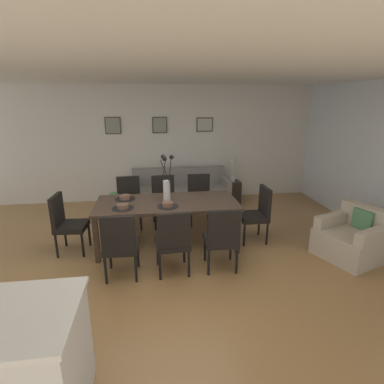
{
  "coord_description": "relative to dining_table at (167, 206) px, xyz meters",
  "views": [
    {
      "loc": [
        -0.18,
        -3.75,
        2.26
      ],
      "look_at": [
        0.43,
        0.71,
        0.89
      ],
      "focal_mm": 28.25,
      "sensor_mm": 36.0,
      "label": 1
    }
  ],
  "objects": [
    {
      "name": "table_lamp",
      "position": [
        1.56,
        1.88,
        0.22
      ],
      "size": [
        0.22,
        0.22,
        0.51
      ],
      "color": "beige",
      "rests_on": "side_table"
    },
    {
      "name": "dining_chair_head_west",
      "position": [
        -1.54,
        -0.02,
        -0.16
      ],
      "size": [
        0.47,
        0.47,
        0.92
      ],
      "color": "black",
      "rests_on": "ground"
    },
    {
      "name": "ground_plane",
      "position": [
        -0.04,
        -0.74,
        -0.67
      ],
      "size": [
        9.0,
        9.0,
        0.0
      ],
      "primitive_type": "plane",
      "color": "olive"
    },
    {
      "name": "dining_chair_mid_left",
      "position": [
        0.68,
        -0.87,
        -0.16
      ],
      "size": [
        0.46,
        0.46,
        0.92
      ],
      "color": "black",
      "rests_on": "ground"
    },
    {
      "name": "ceiling_panel",
      "position": [
        -0.04,
        -0.34,
        1.97
      ],
      "size": [
        9.0,
        7.2,
        0.08
      ],
      "primitive_type": "cube",
      "color": "white"
    },
    {
      "name": "sofa",
      "position": [
        0.4,
        1.91,
        -0.4
      ],
      "size": [
        2.1,
        0.84,
        0.8
      ],
      "color": "gray",
      "rests_on": "ground"
    },
    {
      "name": "dining_chair_far_right",
      "position": [
        -0.01,
        0.89,
        -0.16
      ],
      "size": [
        0.47,
        0.47,
        0.92
      ],
      "color": "black",
      "rests_on": "ground"
    },
    {
      "name": "armchair",
      "position": [
        2.71,
        -0.75,
        -0.39
      ],
      "size": [
        1.03,
        1.03,
        0.75
      ],
      "color": "#B7A893",
      "rests_on": "ground"
    },
    {
      "name": "dining_chair_near_left",
      "position": [
        -0.66,
        -0.89,
        -0.16
      ],
      "size": [
        0.45,
        0.45,
        0.92
      ],
      "color": "black",
      "rests_on": "ground"
    },
    {
      "name": "bowl_far_left",
      "position": [
        0.0,
        -0.22,
        0.11
      ],
      "size": [
        0.17,
        0.17,
        0.07
      ],
      "color": "brown",
      "rests_on": "dining_table"
    },
    {
      "name": "framed_picture_center",
      "position": [
        0.0,
        2.44,
        1.06
      ],
      "size": [
        0.33,
        0.03,
        0.36
      ],
      "color": "#473828"
    },
    {
      "name": "back_wall_panel",
      "position": [
        -0.04,
        2.51,
        0.63
      ],
      "size": [
        9.0,
        0.1,
        2.6
      ],
      "primitive_type": "cube",
      "color": "silver",
      "rests_on": "ground"
    },
    {
      "name": "side_table",
      "position": [
        1.56,
        1.88,
        -0.41
      ],
      "size": [
        0.36,
        0.36,
        0.52
      ],
      "primitive_type": "cube",
      "color": "black",
      "rests_on": "ground"
    },
    {
      "name": "centerpiece_vase",
      "position": [
        0.0,
        0.0,
        0.35
      ],
      "size": [
        0.21,
        0.23,
        0.73
      ],
      "color": "silver",
      "rests_on": "dining_table"
    },
    {
      "name": "bowl_near_right",
      "position": [
        -0.66,
        0.22,
        0.11
      ],
      "size": [
        0.17,
        0.17,
        0.07
      ],
      "color": "brown",
      "rests_on": "dining_table"
    },
    {
      "name": "dining_chair_near_right",
      "position": [
        -0.65,
        0.9,
        -0.16
      ],
      "size": [
        0.47,
        0.47,
        0.92
      ],
      "color": "black",
      "rests_on": "ground"
    },
    {
      "name": "placemat_near_right",
      "position": [
        -0.66,
        0.22,
        0.07
      ],
      "size": [
        0.32,
        0.32,
        0.01
      ],
      "primitive_type": "cylinder",
      "color": "black",
      "rests_on": "dining_table"
    },
    {
      "name": "placemat_near_left",
      "position": [
        -0.66,
        -0.22,
        0.07
      ],
      "size": [
        0.32,
        0.32,
        0.01
      ],
      "primitive_type": "cylinder",
      "color": "black",
      "rests_on": "dining_table"
    },
    {
      "name": "framed_picture_right",
      "position": [
        1.02,
        2.44,
        1.06
      ],
      "size": [
        0.38,
        0.03,
        0.32
      ],
      "color": "#473828"
    },
    {
      "name": "dining_chair_head_east",
      "position": [
        1.48,
        -0.03,
        -0.16
      ],
      "size": [
        0.44,
        0.44,
        0.92
      ],
      "color": "black",
      "rests_on": "ground"
    },
    {
      "name": "placemat_far_left",
      "position": [
        0.0,
        -0.22,
        0.07
      ],
      "size": [
        0.32,
        0.32,
        0.01
      ],
      "primitive_type": "cylinder",
      "color": "black",
      "rests_on": "dining_table"
    },
    {
      "name": "framed_picture_left",
      "position": [
        -1.02,
        2.44,
        1.06
      ],
      "size": [
        0.35,
        0.03,
        0.37
      ],
      "color": "#473828"
    },
    {
      "name": "dining_chair_far_left",
      "position": [
        0.02,
        -0.87,
        -0.16
      ],
      "size": [
        0.46,
        0.46,
        0.92
      ],
      "color": "black",
      "rests_on": "ground"
    },
    {
      "name": "dining_table",
      "position": [
        0.0,
        0.0,
        0.0
      ],
      "size": [
        2.2,
        0.97,
        0.74
      ],
      "color": "#3D2D23",
      "rests_on": "ground"
    },
    {
      "name": "bowl_near_left",
      "position": [
        -0.66,
        -0.22,
        0.11
      ],
      "size": [
        0.17,
        0.17,
        0.07
      ],
      "color": "brown",
      "rests_on": "dining_table"
    },
    {
      "name": "potted_plant",
      "position": [
        -0.96,
        0.9,
        -0.3
      ],
      "size": [
        0.36,
        0.36,
        0.67
      ],
      "color": "brown",
      "rests_on": "ground"
    },
    {
      "name": "dining_chair_mid_right",
      "position": [
        0.66,
        0.89,
        -0.16
      ],
      "size": [
        0.44,
        0.44,
        0.92
      ],
      "color": "black",
      "rests_on": "ground"
    }
  ]
}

